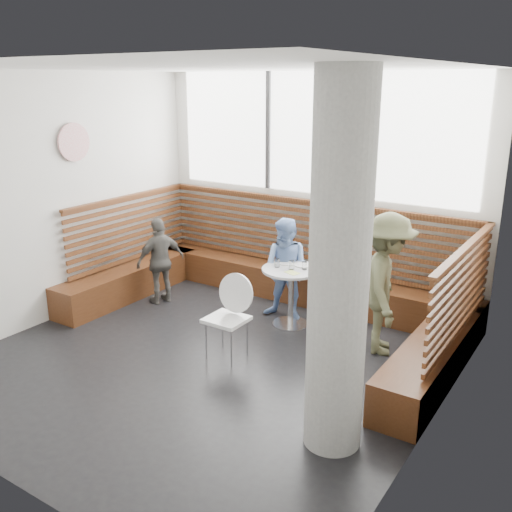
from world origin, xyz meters
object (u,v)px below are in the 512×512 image
Objects in this scene: cafe_chair at (230,310)px; child_back at (287,270)px; child_left at (161,261)px; cafe_table at (291,285)px; adult_man at (386,284)px; concrete_column at (339,271)px.

child_back is at bearing 90.55° from cafe_chair.
child_back is at bearing 125.84° from child_left.
cafe_table is 0.27m from child_back.
child_back is (-1.44, 0.22, -0.15)m from adult_man.
concrete_column reaches higher than child_back.
concrete_column reaches higher than adult_man.
cafe_table is 0.63× the size of child_left.
child_back is at bearing 128.50° from concrete_column.
adult_man is at bearing -17.96° from child_back.
child_left is (-1.97, -0.30, 0.06)m from cafe_table.
adult_man is at bearing 115.40° from child_left.
cafe_chair is at bearing 105.32° from adult_man.
concrete_column reaches higher than cafe_table.
child_left is (-3.24, -0.26, -0.21)m from adult_man.
adult_man is (1.44, 1.08, 0.27)m from cafe_chair.
cafe_chair is at bearing 86.46° from child_left.
child_back is at bearing 131.90° from cafe_table.
cafe_chair is at bearing -98.94° from child_back.
child_back is at bearing 59.62° from adult_man.
child_left is (-1.81, 0.82, 0.05)m from cafe_chair.
concrete_column is 4.10× the size of cafe_table.
concrete_column is 3.31× the size of cafe_chair.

